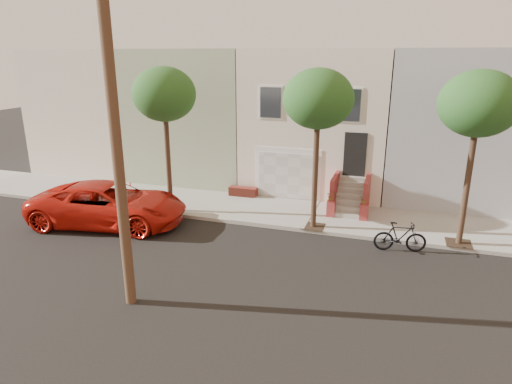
% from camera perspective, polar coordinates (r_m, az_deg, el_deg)
% --- Properties ---
extents(ground, '(90.00, 90.00, 0.00)m').
position_cam_1_polar(ground, '(15.21, 0.73, -9.73)').
color(ground, black).
rests_on(ground, ground).
extents(sidewalk, '(40.00, 3.70, 0.15)m').
position_cam_1_polar(sidewalk, '(19.94, 5.28, -2.82)').
color(sidewalk, gray).
rests_on(sidewalk, ground).
extents(house_row, '(33.10, 11.70, 7.00)m').
position_cam_1_polar(house_row, '(24.68, 8.57, 9.53)').
color(house_row, beige).
rests_on(house_row, sidewalk).
extents(tree_left, '(2.70, 2.57, 6.30)m').
position_cam_1_polar(tree_left, '(19.40, -11.70, 12.07)').
color(tree_left, '#2D2116').
rests_on(tree_left, sidewalk).
extents(tree_mid, '(2.70, 2.57, 6.30)m').
position_cam_1_polar(tree_mid, '(17.19, 7.99, 11.62)').
color(tree_mid, '#2D2116').
rests_on(tree_mid, sidewalk).
extents(tree_right, '(2.70, 2.57, 6.30)m').
position_cam_1_polar(tree_right, '(17.12, 26.70, 9.95)').
color(tree_right, '#2D2116').
rests_on(tree_right, sidewalk).
extents(pickup_truck, '(6.83, 3.99, 1.79)m').
position_cam_1_polar(pickup_truck, '(19.60, -18.40, -1.49)').
color(pickup_truck, red).
rests_on(pickup_truck, ground).
extents(motorcycle, '(1.94, 0.85, 1.13)m').
position_cam_1_polar(motorcycle, '(17.03, 18.01, -5.49)').
color(motorcycle, black).
rests_on(motorcycle, ground).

